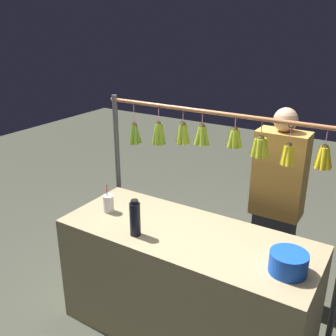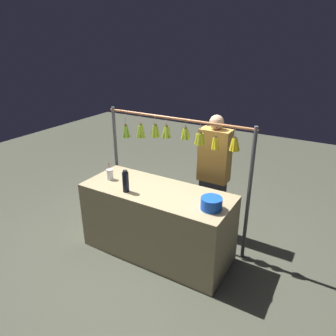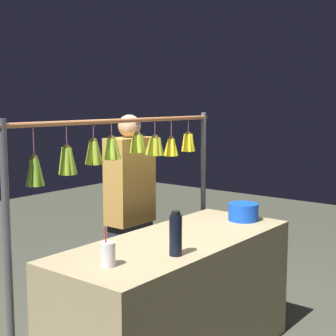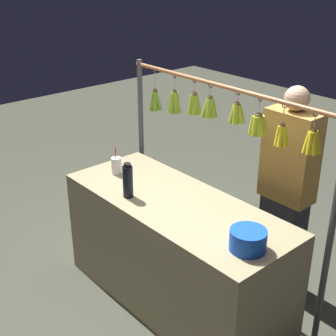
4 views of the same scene
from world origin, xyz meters
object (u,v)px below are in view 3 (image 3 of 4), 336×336
blue_bucket (243,212)px  water_bottle (176,234)px  drink_cup (108,254)px  vendor_person (130,219)px

blue_bucket → water_bottle: bearing=7.3°
drink_cup → blue_bucket: bearing=178.3°
drink_cup → water_bottle: bearing=155.9°
water_bottle → drink_cup: (0.39, -0.17, -0.06)m
blue_bucket → drink_cup: 1.42m
blue_bucket → drink_cup: (1.42, -0.04, 0.00)m
blue_bucket → vendor_person: (0.34, -0.86, -0.12)m
water_bottle → vendor_person: 1.22m
water_bottle → vendor_person: bearing=-124.8°
blue_bucket → drink_cup: drink_cup is taller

